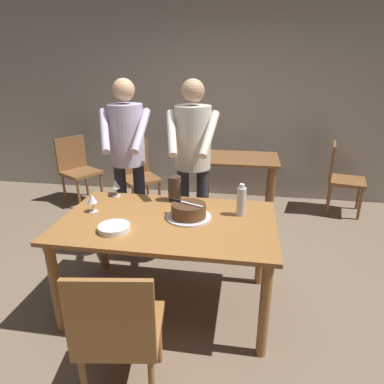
# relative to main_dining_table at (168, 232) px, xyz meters

# --- Properties ---
(ground_plane) EXTENTS (14.00, 14.00, 0.00)m
(ground_plane) POSITION_rel_main_dining_table_xyz_m (0.00, 0.00, -0.65)
(ground_plane) COLOR #7A6651
(back_wall) EXTENTS (10.00, 0.12, 2.70)m
(back_wall) POSITION_rel_main_dining_table_xyz_m (0.00, 2.66, 0.70)
(back_wall) COLOR #BCB7AD
(back_wall) RESTS_ON ground_plane
(main_dining_table) EXTENTS (1.59, 0.96, 0.75)m
(main_dining_table) POSITION_rel_main_dining_table_xyz_m (0.00, 0.00, 0.00)
(main_dining_table) COLOR #9E6633
(main_dining_table) RESTS_ON ground_plane
(cake_on_platter) EXTENTS (0.34, 0.34, 0.11)m
(cake_on_platter) POSITION_rel_main_dining_table_xyz_m (0.15, 0.06, 0.15)
(cake_on_platter) COLOR silver
(cake_on_platter) RESTS_ON main_dining_table
(cake_knife) EXTENTS (0.26, 0.13, 0.02)m
(cake_knife) POSITION_rel_main_dining_table_xyz_m (0.08, 0.09, 0.22)
(cake_knife) COLOR silver
(cake_knife) RESTS_ON cake_on_platter
(plate_stack) EXTENTS (0.22, 0.22, 0.04)m
(plate_stack) POSITION_rel_main_dining_table_xyz_m (-0.32, -0.23, 0.12)
(plate_stack) COLOR white
(plate_stack) RESTS_ON main_dining_table
(wine_glass_near) EXTENTS (0.08, 0.08, 0.14)m
(wine_glass_near) POSITION_rel_main_dining_table_xyz_m (-0.55, 0.40, 0.21)
(wine_glass_near) COLOR silver
(wine_glass_near) RESTS_ON main_dining_table
(wine_glass_far) EXTENTS (0.08, 0.08, 0.14)m
(wine_glass_far) POSITION_rel_main_dining_table_xyz_m (-0.61, 0.06, 0.21)
(wine_glass_far) COLOR silver
(wine_glass_far) RESTS_ON main_dining_table
(water_bottle) EXTENTS (0.07, 0.07, 0.25)m
(water_bottle) POSITION_rel_main_dining_table_xyz_m (0.53, 0.17, 0.22)
(water_bottle) COLOR silver
(water_bottle) RESTS_ON main_dining_table
(hurricane_lamp) EXTENTS (0.11, 0.11, 0.21)m
(hurricane_lamp) POSITION_rel_main_dining_table_xyz_m (-0.03, 0.39, 0.21)
(hurricane_lamp) COLOR black
(hurricane_lamp) RESTS_ON main_dining_table
(person_cutting_cake) EXTENTS (0.47, 0.56, 1.72)m
(person_cutting_cake) POSITION_rel_main_dining_table_xyz_m (0.08, 0.69, 0.43)
(person_cutting_cake) COLOR #2D2D38
(person_cutting_cake) RESTS_ON ground_plane
(person_standing_beside) EXTENTS (0.46, 0.57, 1.72)m
(person_standing_beside) POSITION_rel_main_dining_table_xyz_m (-0.54, 0.72, 0.43)
(person_standing_beside) COLOR #2D2D38
(person_standing_beside) RESTS_ON ground_plane
(chair_near_side) EXTENTS (0.50, 0.50, 0.90)m
(chair_near_side) POSITION_rel_main_dining_table_xyz_m (-0.08, -0.86, -0.15)
(chair_near_side) COLOR #9E6633
(chair_near_side) RESTS_ON ground_plane
(background_table) EXTENTS (1.00, 0.70, 0.74)m
(background_table) POSITION_rel_main_dining_table_xyz_m (0.45, 1.96, -0.07)
(background_table) COLOR brown
(background_table) RESTS_ON ground_plane
(background_chair_0) EXTENTS (0.60, 0.60, 0.90)m
(background_chair_0) POSITION_rel_main_dining_table_xyz_m (-1.75, 1.99, -0.15)
(background_chair_0) COLOR brown
(background_chair_0) RESTS_ON ground_plane
(background_chair_1) EXTENTS (0.62, 0.62, 0.90)m
(background_chair_1) POSITION_rel_main_dining_table_xyz_m (-0.85, 1.88, -0.15)
(background_chair_1) COLOR brown
(background_chair_1) RESTS_ON ground_plane
(background_chair_2) EXTENTS (0.53, 0.53, 0.90)m
(background_chair_2) POSITION_rel_main_dining_table_xyz_m (1.76, 2.19, -0.15)
(background_chair_2) COLOR brown
(background_chair_2) RESTS_ON ground_plane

